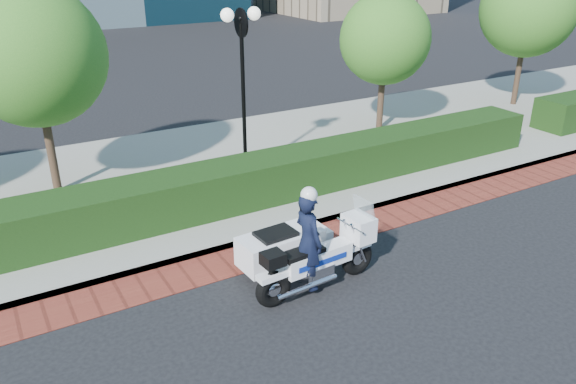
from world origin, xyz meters
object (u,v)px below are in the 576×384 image
tree_d (529,9)px  police_motorcycle (301,248)px  lamppost (242,67)px  tree_b (34,56)px  tree_c (385,39)px

tree_d → police_motorcycle: (-13.34, -6.26, -2.91)m
lamppost → tree_b: size_ratio=0.86×
tree_b → tree_c: size_ratio=1.14×
lamppost → tree_c: (5.50, 1.30, 0.09)m
police_motorcycle → tree_c: bearing=38.9°
tree_b → tree_d: (16.50, 0.00, 0.18)m
tree_b → police_motorcycle: (3.16, -6.26, -2.73)m
police_motorcycle → tree_b: bearing=113.1°
lamppost → tree_c: size_ratio=0.98×
tree_d → police_motorcycle: tree_d is taller
tree_b → tree_d: size_ratio=0.95×
tree_c → police_motorcycle: bearing=-137.5°
tree_c → police_motorcycle: tree_c is taller
lamppost → police_motorcycle: 5.62m
police_motorcycle → lamppost: bearing=71.3°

